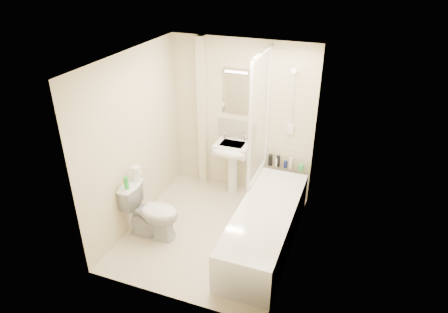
% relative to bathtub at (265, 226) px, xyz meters
% --- Properties ---
extents(floor, '(2.50, 2.50, 0.00)m').
position_rel_bathtub_xyz_m(floor, '(-0.75, -0.00, -0.29)').
color(floor, beige).
rests_on(floor, ground).
extents(wall_back, '(2.20, 0.02, 2.40)m').
position_rel_bathtub_xyz_m(wall_back, '(-0.75, 1.25, 0.91)').
color(wall_back, beige).
rests_on(wall_back, ground).
extents(wall_left, '(0.02, 2.50, 2.40)m').
position_rel_bathtub_xyz_m(wall_left, '(-1.85, -0.00, 0.91)').
color(wall_left, beige).
rests_on(wall_left, ground).
extents(wall_right, '(0.02, 2.50, 2.40)m').
position_rel_bathtub_xyz_m(wall_right, '(0.35, -0.00, 0.91)').
color(wall_right, beige).
rests_on(wall_right, ground).
extents(ceiling, '(2.20, 2.50, 0.02)m').
position_rel_bathtub_xyz_m(ceiling, '(-0.75, -0.00, 2.11)').
color(ceiling, white).
rests_on(ceiling, wall_back).
extents(tile_back, '(0.70, 0.01, 1.75)m').
position_rel_bathtub_xyz_m(tile_back, '(0.00, 1.24, 1.14)').
color(tile_back, beige).
rests_on(tile_back, wall_back).
extents(tile_right, '(0.01, 2.10, 1.75)m').
position_rel_bathtub_xyz_m(tile_right, '(0.34, 0.00, 1.14)').
color(tile_right, beige).
rests_on(tile_right, wall_right).
extents(pipe_boxing, '(0.12, 0.12, 2.40)m').
position_rel_bathtub_xyz_m(pipe_boxing, '(-1.37, 1.19, 0.91)').
color(pipe_boxing, beige).
rests_on(pipe_boxing, ground).
extents(splashback, '(0.60, 0.02, 0.30)m').
position_rel_bathtub_xyz_m(splashback, '(-0.82, 1.24, 0.74)').
color(splashback, beige).
rests_on(splashback, wall_back).
extents(mirror, '(0.46, 0.01, 0.60)m').
position_rel_bathtub_xyz_m(mirror, '(-0.82, 1.24, 1.29)').
color(mirror, white).
rests_on(mirror, wall_back).
extents(strip_light, '(0.42, 0.07, 0.07)m').
position_rel_bathtub_xyz_m(strip_light, '(-0.82, 1.21, 1.66)').
color(strip_light, silver).
rests_on(strip_light, wall_back).
extents(bathtub, '(0.70, 2.10, 0.55)m').
position_rel_bathtub_xyz_m(bathtub, '(0.00, 0.00, 0.00)').
color(bathtub, white).
rests_on(bathtub, ground).
extents(shower_screen, '(0.04, 0.92, 1.80)m').
position_rel_bathtub_xyz_m(shower_screen, '(-0.35, 0.80, 1.16)').
color(shower_screen, white).
rests_on(shower_screen, bathtub).
extents(shower_fixture, '(0.10, 0.16, 0.99)m').
position_rel_bathtub_xyz_m(shower_fixture, '(-0.00, 1.19, 1.26)').
color(shower_fixture, white).
rests_on(shower_fixture, wall_back).
extents(pedestal_sink, '(0.51, 0.47, 0.99)m').
position_rel_bathtub_xyz_m(pedestal_sink, '(-0.82, 1.01, 0.40)').
color(pedestal_sink, white).
rests_on(pedestal_sink, ground).
extents(bottle_black_a, '(0.07, 0.07, 0.18)m').
position_rel_bathtub_xyz_m(bottle_black_a, '(-0.25, 1.16, 0.35)').
color(bottle_black_a, black).
rests_on(bottle_black_a, bathtub).
extents(bottle_white_a, '(0.06, 0.06, 0.13)m').
position_rel_bathtub_xyz_m(bottle_white_a, '(-0.15, 1.16, 0.33)').
color(bottle_white_a, white).
rests_on(bottle_white_a, bathtub).
extents(bottle_black_b, '(0.06, 0.06, 0.18)m').
position_rel_bathtub_xyz_m(bottle_black_b, '(-0.13, 1.16, 0.35)').
color(bottle_black_b, black).
rests_on(bottle_black_b, bathtub).
extents(bottle_blue, '(0.05, 0.05, 0.11)m').
position_rel_bathtub_xyz_m(bottle_blue, '(-0.01, 1.16, 0.32)').
color(bottle_blue, navy).
rests_on(bottle_blue, bathtub).
extents(bottle_cream, '(0.06, 0.06, 0.18)m').
position_rel_bathtub_xyz_m(bottle_cream, '(0.06, 1.16, 0.35)').
color(bottle_cream, beige).
rests_on(bottle_cream, bathtub).
extents(bottle_green, '(0.07, 0.07, 0.10)m').
position_rel_bathtub_xyz_m(bottle_green, '(0.22, 1.16, 0.31)').
color(bottle_green, green).
rests_on(bottle_green, bathtub).
extents(toilet, '(0.48, 0.78, 0.76)m').
position_rel_bathtub_xyz_m(toilet, '(-1.47, -0.33, 0.09)').
color(toilet, white).
rests_on(toilet, ground).
extents(toilet_roll_lower, '(0.12, 0.12, 0.11)m').
position_rel_bathtub_xyz_m(toilet_roll_lower, '(-1.73, -0.23, 0.52)').
color(toilet_roll_lower, white).
rests_on(toilet_roll_lower, toilet).
extents(toilet_roll_upper, '(0.12, 0.12, 0.09)m').
position_rel_bathtub_xyz_m(toilet_roll_upper, '(-1.72, -0.23, 0.62)').
color(toilet_roll_upper, white).
rests_on(toilet_roll_upper, toilet_roll_lower).
extents(green_bottle, '(0.06, 0.06, 0.17)m').
position_rel_bathtub_xyz_m(green_bottle, '(-1.73, -0.46, 0.55)').
color(green_bottle, green).
rests_on(green_bottle, toilet).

